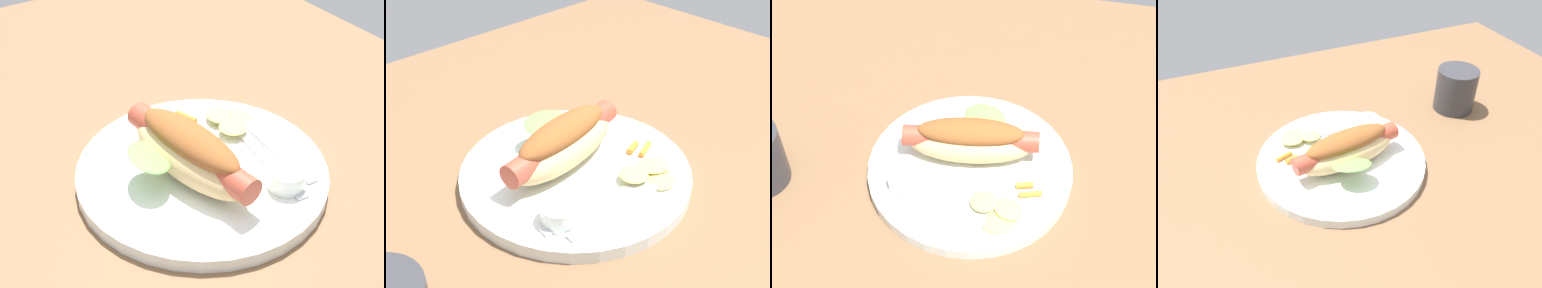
% 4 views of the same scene
% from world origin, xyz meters
% --- Properties ---
extents(ground_plane, '(1.20, 0.90, 0.02)m').
position_xyz_m(ground_plane, '(0.00, 0.00, -0.01)').
color(ground_plane, brown).
extents(plate, '(0.28, 0.28, 0.02)m').
position_xyz_m(plate, '(-0.02, 0.02, 0.01)').
color(plate, white).
rests_on(plate, ground_plane).
extents(hot_dog, '(0.18, 0.11, 0.06)m').
position_xyz_m(hot_dog, '(-0.02, -0.01, 0.05)').
color(hot_dog, '#DBB77A').
rests_on(hot_dog, plate).
extents(sauce_ramekin, '(0.04, 0.04, 0.02)m').
position_xyz_m(sauce_ramekin, '(0.06, 0.07, 0.03)').
color(sauce_ramekin, white).
rests_on(sauce_ramekin, plate).
extents(fork, '(0.16, 0.02, 0.00)m').
position_xyz_m(fork, '(-0.01, 0.10, 0.02)').
color(fork, silver).
rests_on(fork, plate).
extents(knife, '(0.15, 0.03, 0.00)m').
position_xyz_m(knife, '(0.01, 0.09, 0.02)').
color(knife, silver).
rests_on(knife, plate).
extents(chips_pile, '(0.08, 0.07, 0.01)m').
position_xyz_m(chips_pile, '(-0.07, 0.09, 0.02)').
color(chips_pile, '#DBCB61').
rests_on(chips_pile, plate).
extents(carrot_garnish, '(0.04, 0.03, 0.01)m').
position_xyz_m(carrot_garnish, '(-0.10, 0.05, 0.02)').
color(carrot_garnish, orange).
rests_on(carrot_garnish, plate).
extents(drinking_cup, '(0.08, 0.08, 0.08)m').
position_xyz_m(drinking_cup, '(0.26, 0.09, 0.04)').
color(drinking_cup, '#333338').
rests_on(drinking_cup, ground_plane).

